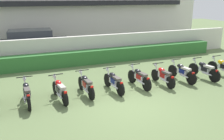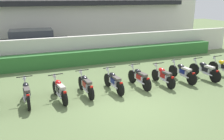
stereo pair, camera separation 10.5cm
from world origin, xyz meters
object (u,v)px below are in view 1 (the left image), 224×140
(motorcycle_in_row_6, at_px, (139,77))
(motorcycle_in_row_8, at_px, (182,72))
(parked_car, at_px, (33,44))
(motorcycle_in_row_2, at_px, (27,93))
(motorcycle_in_row_7, at_px, (163,76))
(motorcycle_in_row_4, at_px, (86,85))
(motorcycle_in_row_9, at_px, (204,70))
(motorcycle_in_row_10, at_px, (223,67))
(motorcycle_in_row_3, at_px, (60,90))
(motorcycle_in_row_5, at_px, (114,81))

(motorcycle_in_row_6, relative_size, motorcycle_in_row_8, 0.94)
(parked_car, xyz_separation_m, motorcycle_in_row_2, (-0.99, -7.58, -0.48))
(parked_car, xyz_separation_m, motorcycle_in_row_7, (4.99, -7.69, -0.50))
(motorcycle_in_row_8, bearing_deg, motorcycle_in_row_4, 86.30)
(motorcycle_in_row_9, bearing_deg, motorcycle_in_row_10, -95.57)
(motorcycle_in_row_2, bearing_deg, motorcycle_in_row_4, -89.78)
(motorcycle_in_row_3, bearing_deg, motorcycle_in_row_5, -94.22)
(motorcycle_in_row_2, xyz_separation_m, motorcycle_in_row_8, (7.16, 0.03, -0.00))
(motorcycle_in_row_6, height_order, motorcycle_in_row_8, same)
(motorcycle_in_row_3, distance_m, motorcycle_in_row_9, 7.16)
(motorcycle_in_row_7, height_order, motorcycle_in_row_10, motorcycle_in_row_10)
(parked_car, relative_size, motorcycle_in_row_3, 2.53)
(motorcycle_in_row_5, bearing_deg, motorcycle_in_row_6, -91.25)
(parked_car, bearing_deg, motorcycle_in_row_8, -47.04)
(motorcycle_in_row_4, height_order, motorcycle_in_row_10, motorcycle_in_row_10)
(motorcycle_in_row_8, bearing_deg, parked_car, 35.99)
(parked_car, xyz_separation_m, motorcycle_in_row_3, (0.23, -7.67, -0.50))
(motorcycle_in_row_4, height_order, motorcycle_in_row_9, motorcycle_in_row_9)
(motorcycle_in_row_3, xyz_separation_m, motorcycle_in_row_9, (7.16, -0.03, 0.01))
(parked_car, xyz_separation_m, motorcycle_in_row_10, (8.66, -7.69, -0.49))
(motorcycle_in_row_5, xyz_separation_m, motorcycle_in_row_6, (1.27, 0.06, 0.00))
(parked_car, relative_size, motorcycle_in_row_2, 2.47)
(motorcycle_in_row_3, distance_m, motorcycle_in_row_4, 1.12)
(parked_car, relative_size, motorcycle_in_row_10, 2.44)
(parked_car, relative_size, motorcycle_in_row_5, 2.50)
(motorcycle_in_row_7, xyz_separation_m, motorcycle_in_row_9, (2.40, -0.02, 0.02))
(motorcycle_in_row_5, relative_size, motorcycle_in_row_8, 0.94)
(parked_car, relative_size, motorcycle_in_row_4, 2.50)
(motorcycle_in_row_9, distance_m, motorcycle_in_row_10, 1.26)
(motorcycle_in_row_4, bearing_deg, motorcycle_in_row_9, -94.42)
(motorcycle_in_row_6, xyz_separation_m, motorcycle_in_row_8, (2.33, -0.03, 0.00))
(motorcycle_in_row_9, height_order, motorcycle_in_row_10, motorcycle_in_row_9)
(motorcycle_in_row_8, bearing_deg, motorcycle_in_row_7, 93.25)
(motorcycle_in_row_10, bearing_deg, motorcycle_in_row_2, 83.85)
(parked_car, relative_size, motorcycle_in_row_8, 2.36)
(motorcycle_in_row_3, xyz_separation_m, motorcycle_in_row_10, (8.43, -0.02, 0.01))
(parked_car, distance_m, motorcycle_in_row_5, 8.02)
(parked_car, xyz_separation_m, motorcycle_in_row_6, (3.84, -7.53, -0.48))
(motorcycle_in_row_7, bearing_deg, motorcycle_in_row_5, 85.88)
(motorcycle_in_row_10, bearing_deg, motorcycle_in_row_4, 83.14)
(motorcycle_in_row_2, bearing_deg, motorcycle_in_row_8, -91.17)
(motorcycle_in_row_2, distance_m, motorcycle_in_row_4, 2.34)
(motorcycle_in_row_6, relative_size, motorcycle_in_row_10, 0.97)
(motorcycle_in_row_6, distance_m, motorcycle_in_row_10, 4.82)
(motorcycle_in_row_8, distance_m, motorcycle_in_row_10, 2.50)
(motorcycle_in_row_7, bearing_deg, motorcycle_in_row_10, -91.66)
(motorcycle_in_row_2, height_order, motorcycle_in_row_7, motorcycle_in_row_2)
(motorcycle_in_row_5, bearing_deg, parked_car, 14.94)
(motorcycle_in_row_9, bearing_deg, motorcycle_in_row_2, 82.89)
(motorcycle_in_row_3, bearing_deg, motorcycle_in_row_8, -95.27)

